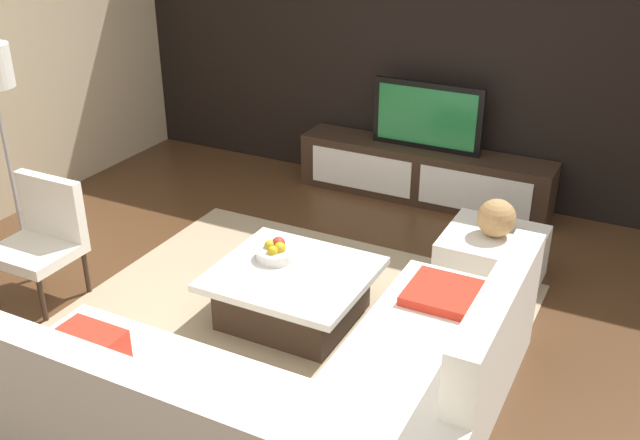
# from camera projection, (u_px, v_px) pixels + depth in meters

# --- Properties ---
(ground_plane) EXTENTS (14.00, 14.00, 0.00)m
(ground_plane) POSITION_uv_depth(u_px,v_px,m) (299.00, 330.00, 4.91)
(ground_plane) COLOR #4C301C
(feature_wall_back) EXTENTS (6.40, 0.12, 2.80)m
(feature_wall_back) POSITION_uv_depth(u_px,v_px,m) (443.00, 42.00, 6.45)
(feature_wall_back) COLOR black
(feature_wall_back) RESTS_ON ground
(area_rug) EXTENTS (2.97, 2.66, 0.01)m
(area_rug) POSITION_uv_depth(u_px,v_px,m) (286.00, 325.00, 4.95)
(area_rug) COLOR tan
(area_rug) RESTS_ON ground
(media_console) EXTENTS (2.34, 0.43, 0.50)m
(media_console) POSITION_uv_depth(u_px,v_px,m) (423.00, 174.00, 6.72)
(media_console) COLOR #332319
(media_console) RESTS_ON ground
(television) EXTENTS (1.01, 0.06, 0.61)m
(television) POSITION_uv_depth(u_px,v_px,m) (427.00, 116.00, 6.47)
(television) COLOR black
(television) RESTS_ON media_console
(sectional_couch) EXTENTS (2.43, 2.28, 0.80)m
(sectional_couch) POSITION_uv_depth(u_px,v_px,m) (301.00, 399.00, 3.86)
(sectional_couch) COLOR white
(sectional_couch) RESTS_ON ground
(coffee_table) EXTENTS (1.02, 0.94, 0.38)m
(coffee_table) POSITION_uv_depth(u_px,v_px,m) (293.00, 294.00, 4.94)
(coffee_table) COLOR #332319
(coffee_table) RESTS_ON ground
(accent_chair_near) EXTENTS (0.56, 0.50, 0.87)m
(accent_chair_near) POSITION_uv_depth(u_px,v_px,m) (43.00, 232.00, 5.13)
(accent_chair_near) COLOR #332319
(accent_chair_near) RESTS_ON ground
(ottoman) EXTENTS (0.70, 0.70, 0.40)m
(ottoman) POSITION_uv_depth(u_px,v_px,m) (492.00, 259.00, 5.37)
(ottoman) COLOR white
(ottoman) RESTS_ON ground
(fruit_bowl) EXTENTS (0.28, 0.28, 0.14)m
(fruit_bowl) POSITION_uv_depth(u_px,v_px,m) (276.00, 252.00, 5.00)
(fruit_bowl) COLOR silver
(fruit_bowl) RESTS_ON coffee_table
(decorative_ball) EXTENTS (0.28, 0.28, 0.28)m
(decorative_ball) POSITION_uv_depth(u_px,v_px,m) (497.00, 218.00, 5.22)
(decorative_ball) COLOR #AD8451
(decorative_ball) RESTS_ON ottoman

